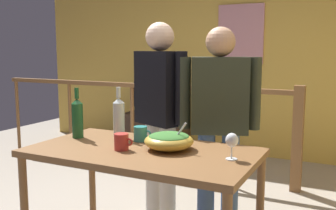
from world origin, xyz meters
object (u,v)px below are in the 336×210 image
person_standing_right (219,115)px  stair_railing (178,112)px  wine_bottle_clear (119,117)px  wine_bottle_green (77,117)px  mug_red (122,142)px  framed_picture (241,34)px  person_standing_left (160,107)px  salad_bowl (169,140)px  tv_console (155,132)px  mug_teal (141,134)px  serving_table (142,162)px  flat_screen_tv (154,96)px  wine_glass (232,141)px

person_standing_right → stair_railing: bearing=-75.1°
wine_bottle_clear → wine_bottle_green: bearing=-155.0°
mug_red → framed_picture: bearing=93.1°
mug_red → person_standing_left: (-0.14, 0.78, 0.10)m
stair_railing → salad_bowl: bearing=-66.4°
tv_console → mug_teal: size_ratio=7.18×
serving_table → flat_screen_tv: bearing=117.3°
mug_teal → stair_railing: bearing=107.2°
flat_screen_tv → wine_bottle_green: (0.82, -2.61, 0.17)m
person_standing_right → mug_teal: bearing=33.1°
stair_railing → mug_red: (0.55, -1.97, 0.15)m
flat_screen_tv → salad_bowl: size_ratio=2.05×
mug_teal → mug_red: size_ratio=1.01×
stair_railing → wine_glass: size_ratio=25.89×
mug_teal → person_standing_right: size_ratio=0.08×
stair_railing → serving_table: size_ratio=2.80×
wine_bottle_clear → mug_teal: (0.18, -0.01, -0.10)m
wine_bottle_green → mug_red: (0.45, -0.15, -0.09)m
flat_screen_tv → person_standing_left: size_ratio=0.38×
salad_bowl → wine_bottle_clear: 0.47m
framed_picture → person_standing_right: (0.52, -2.30, -0.67)m
stair_railing → flat_screen_tv: bearing=133.1°
stair_railing → salad_bowl: stair_railing is taller
framed_picture → salad_bowl: bearing=-81.9°
wine_glass → person_standing_right: bearing=114.5°
stair_railing → tv_console: stair_railing is taller
person_standing_right → wine_bottle_green: bearing=16.0°
serving_table → framed_picture: bearing=95.1°
person_standing_left → wine_bottle_green: bearing=85.7°
framed_picture → serving_table: bearing=-84.9°
stair_railing → person_standing_right: person_standing_right is taller
wine_bottle_green → serving_table: bearing=-7.7°
wine_bottle_green → person_standing_left: bearing=63.7°
framed_picture → person_standing_left: 2.39m
tv_console → flat_screen_tv: flat_screen_tv is taller
wine_bottle_green → mug_red: size_ratio=2.80×
wine_glass → wine_bottle_clear: (-0.86, 0.17, 0.04)m
mug_teal → wine_glass: bearing=-13.0°
person_standing_left → salad_bowl: bearing=143.9°
wine_bottle_green → person_standing_right: size_ratio=0.22×
salad_bowl → wine_bottle_green: 0.71m
wine_glass → mug_red: size_ratio=1.21×
framed_picture → salad_bowl: 3.06m
salad_bowl → mug_teal: salad_bowl is taller
wine_bottle_clear → person_standing_left: 0.51m
mug_teal → mug_red: 0.25m
flat_screen_tv → wine_bottle_green: wine_bottle_green is taller
flat_screen_tv → mug_red: 3.03m
tv_console → mug_teal: 2.89m
stair_railing → tv_console: 1.18m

